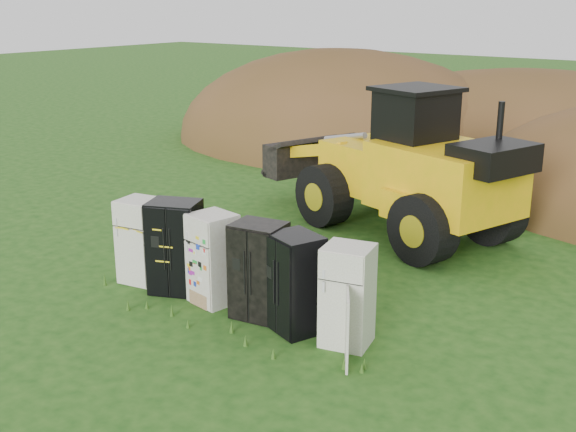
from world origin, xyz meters
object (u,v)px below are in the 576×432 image
fridge_dark_mid (259,270)px  fridge_open_door (347,296)px  fridge_black_side (175,247)px  wheel_loader (387,157)px  fridge_leftmost (141,241)px  fridge_black_right (295,283)px  fridge_sticker (213,259)px

fridge_dark_mid → fridge_open_door: size_ratio=1.02×
fridge_black_side → wheel_loader: bearing=55.3°
fridge_leftmost → fridge_open_door: size_ratio=1.00×
fridge_leftmost → fridge_open_door: bearing=-8.7°
fridge_leftmost → fridge_black_right: fridge_black_right is taller
fridge_black_side → fridge_open_door: fridge_black_side is taller
fridge_black_right → wheel_loader: wheel_loader is taller
fridge_black_side → wheel_loader: size_ratio=0.25×
fridge_leftmost → fridge_dark_mid: fridge_dark_mid is taller
fridge_sticker → wheel_loader: (0.29, 5.97, 0.91)m
fridge_sticker → fridge_dark_mid: fridge_dark_mid is taller
fridge_dark_mid → fridge_black_right: (0.85, -0.08, -0.01)m
wheel_loader → fridge_dark_mid: bearing=-64.7°
fridge_open_door → wheel_loader: size_ratio=0.23×
fridge_black_side → fridge_dark_mid: size_ratio=1.04×
fridge_black_side → fridge_open_door: bearing=-22.4°
fridge_sticker → fridge_dark_mid: 1.06m
fridge_dark_mid → fridge_open_door: 1.82m
fridge_sticker → fridge_black_right: bearing=8.6°
fridge_black_side → fridge_open_door: (3.83, 0.04, -0.05)m
fridge_dark_mid → fridge_leftmost: bearing=172.7°
fridge_leftmost → fridge_sticker: (1.87, 0.06, 0.01)m
fridge_black_side → wheel_loader: 6.19m
fridge_leftmost → fridge_open_door: fridge_leftmost is taller
fridge_dark_mid → fridge_open_door: (1.82, 0.01, -0.02)m
fridge_dark_mid → fridge_sticker: bearing=171.9°
wheel_loader → fridge_leftmost: bearing=-91.7°
fridge_dark_mid → wheel_loader: bearing=88.8°
fridge_sticker → fridge_black_right: size_ratio=1.00×
fridge_sticker → fridge_open_door: 2.89m
fridge_black_right → fridge_open_door: (0.98, 0.08, -0.01)m
fridge_sticker → fridge_open_door: (2.89, 0.01, -0.01)m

